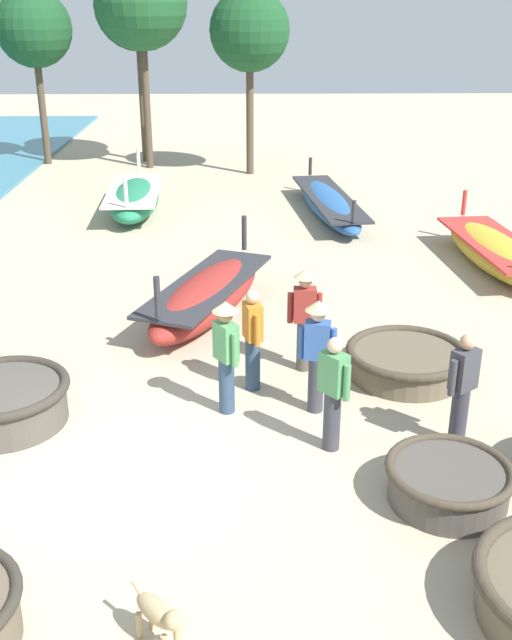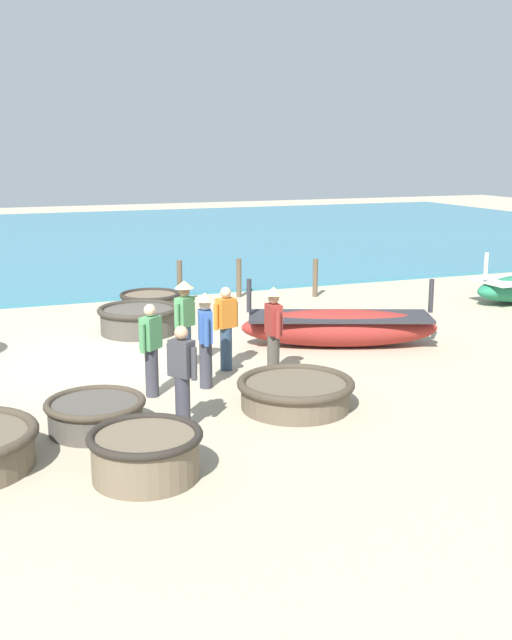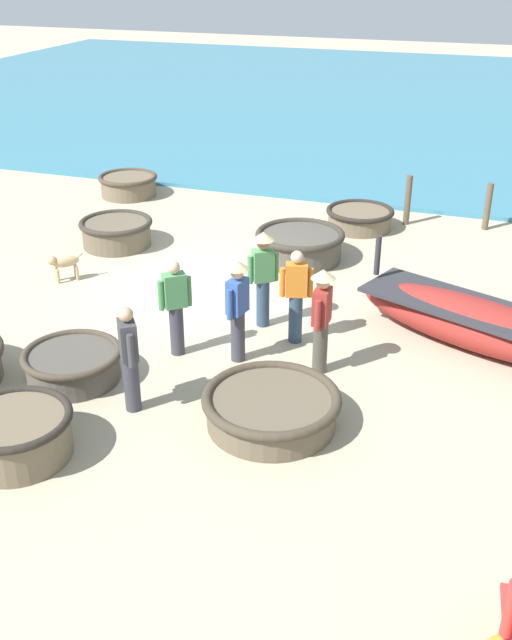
# 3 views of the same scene
# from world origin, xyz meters

# --- Properties ---
(ground_plane) EXTENTS (80.00, 80.00, 0.00)m
(ground_plane) POSITION_xyz_m (0.00, 0.00, 0.00)
(ground_plane) COLOR tan
(sea) EXTENTS (28.00, 52.00, 0.10)m
(sea) POSITION_xyz_m (-19.53, 4.00, 0.05)
(sea) COLOR teal
(sea) RESTS_ON ground
(coracle_nearest) EXTENTS (1.48, 1.48, 0.48)m
(coracle_nearest) POSITION_xyz_m (3.83, -0.56, 0.26)
(coracle_nearest) COLOR #4C473F
(coracle_nearest) RESTS_ON ground
(coracle_front_right) EXTENTS (1.53, 1.53, 0.46)m
(coracle_front_right) POSITION_xyz_m (-4.00, 2.09, 0.25)
(coracle_front_right) COLOR brown
(coracle_front_right) RESTS_ON ground
(coracle_tilted) EXTENTS (1.45, 1.45, 0.61)m
(coracle_tilted) POSITION_xyz_m (5.67, -0.24, 0.33)
(coracle_tilted) COLOR brown
(coracle_tilted) RESTS_ON ground
(coracle_upturned) EXTENTS (1.88, 1.88, 0.48)m
(coracle_upturned) POSITION_xyz_m (3.98, 2.57, 0.26)
(coracle_upturned) COLOR brown
(coracle_upturned) RESTS_ON ground
(coracle_far_left) EXTENTS (1.82, 1.82, 0.60)m
(coracle_far_left) POSITION_xyz_m (-1.79, 1.31, 0.33)
(coracle_far_left) COLOR #4C473F
(coracle_far_left) RESTS_ON ground
(long_boat_red_hull) EXTENTS (2.52, 4.20, 1.42)m
(long_boat_red_hull) POSITION_xyz_m (0.83, 4.96, 0.41)
(long_boat_red_hull) COLOR maroon
(long_boat_red_hull) RESTS_ON ground
(fisherman_standing_left) EXTENTS (0.53, 0.36, 1.67)m
(fisherman_standing_left) POSITION_xyz_m (2.42, 2.82, 0.96)
(fisherman_standing_left) COLOR #4C473D
(fisherman_standing_left) RESTS_ON ground
(fisherman_with_hat) EXTENTS (0.31, 0.51, 1.57)m
(fisherman_with_hat) POSITION_xyz_m (1.62, 2.21, 0.84)
(fisherman_with_hat) COLOR #2D425B
(fisherman_with_hat) RESTS_ON ground
(fisherman_crouching) EXTENTS (0.52, 0.36, 1.67)m
(fisherman_crouching) POSITION_xyz_m (2.49, 1.54, 0.96)
(fisherman_crouching) COLOR #383842
(fisherman_crouching) RESTS_ON ground
(fisherman_standing_right) EXTENTS (0.37, 0.45, 1.67)m
(fisherman_standing_right) POSITION_xyz_m (1.25, 1.53, 0.96)
(fisherman_standing_right) COLOR #2D425B
(fisherman_standing_right) RESTS_ON ground
(fisherman_by_coracle) EXTENTS (0.45, 0.38, 1.57)m
(fisherman_by_coracle) POSITION_xyz_m (4.25, 0.64, 0.84)
(fisherman_by_coracle) COLOR #383842
(fisherman_by_coracle) RESTS_ON ground
(fisherman_hauling) EXTENTS (0.39, 0.43, 1.57)m
(fisherman_hauling) POSITION_xyz_m (2.60, 0.57, 0.84)
(fisherman_hauling) COLOR #383842
(fisherman_hauling) RESTS_ON ground
(mooring_post_shoreline) EXTENTS (0.14, 0.14, 1.06)m
(mooring_post_shoreline) POSITION_xyz_m (-4.13, 6.78, 0.53)
(mooring_post_shoreline) COLOR brown
(mooring_post_shoreline) RESTS_ON ground
(mooring_post_mid_beach) EXTENTS (0.14, 0.14, 1.07)m
(mooring_post_mid_beach) POSITION_xyz_m (-4.85, 4.79, 0.53)
(mooring_post_mid_beach) COLOR brown
(mooring_post_mid_beach) RESTS_ON ground
(mooring_post_inland) EXTENTS (0.14, 0.14, 1.14)m
(mooring_post_inland) POSITION_xyz_m (-4.63, 3.05, 0.57)
(mooring_post_inland) COLOR brown
(mooring_post_inland) RESTS_ON ground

